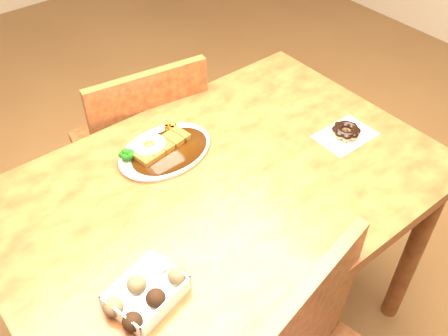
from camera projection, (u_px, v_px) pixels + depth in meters
ground at (222, 327)px, 1.84m from camera, size 6.00×6.00×0.00m
table at (221, 208)px, 1.39m from camera, size 1.20×0.80×0.75m
chair_far at (144, 149)px, 1.84m from camera, size 0.48×0.48×0.87m
katsu_curry_plate at (163, 149)px, 1.40m from camera, size 0.29×0.22×0.06m
donut_box at (146, 292)px, 1.06m from camera, size 0.19×0.15×0.04m
pon_de_ring at (346, 131)px, 1.46m from camera, size 0.17×0.12×0.03m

